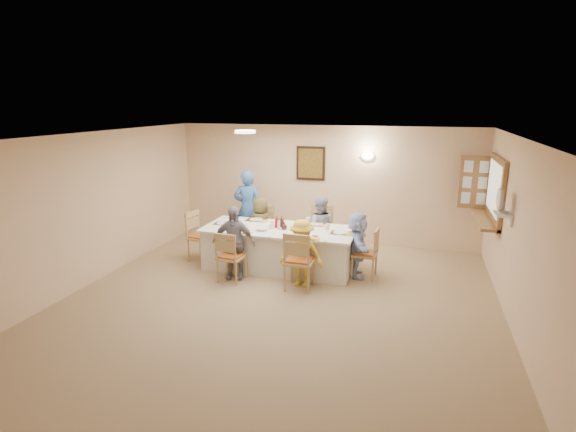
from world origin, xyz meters
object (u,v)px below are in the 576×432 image
(dining_table, at_px, (279,248))
(chair_front_right, at_px, (300,260))
(chair_front_left, at_px, (231,256))
(diner_back_right, at_px, (320,228))
(diner_back_left, at_px, (261,226))
(diner_right_end, at_px, (357,245))
(serving_hatch, at_px, (496,190))
(chair_right_end, at_px, (365,253))
(diner_front_right, at_px, (302,253))
(diner_front_left, at_px, (234,243))
(desk_fan, at_px, (502,204))
(chair_back_right, at_px, (321,232))
(caregiver, at_px, (248,208))
(chair_back_left, at_px, (263,229))
(chair_left_end, at_px, (202,236))
(condiment_ketchup, at_px, (277,222))

(dining_table, xyz_separation_m, chair_front_right, (0.60, -0.80, 0.11))
(chair_front_left, xyz_separation_m, diner_back_right, (1.20, 1.48, 0.18))
(chair_front_left, bearing_deg, diner_back_left, -85.20)
(chair_front_right, xyz_separation_m, diner_right_end, (0.82, 0.80, 0.08))
(serving_hatch, bearing_deg, chair_right_end, -158.94)
(chair_front_right, height_order, diner_front_right, diner_front_right)
(dining_table, distance_m, diner_back_right, 0.94)
(serving_hatch, distance_m, diner_front_left, 4.57)
(diner_front_left, bearing_deg, diner_back_right, 42.99)
(serving_hatch, height_order, chair_front_left, serving_hatch)
(dining_table, bearing_deg, desk_fan, -8.82)
(serving_hatch, distance_m, diner_back_left, 4.34)
(diner_front_right, xyz_separation_m, diner_right_end, (0.82, 0.68, 0.01))
(desk_fan, bearing_deg, serving_hatch, 85.34)
(chair_back_right, xyz_separation_m, chair_front_right, (-0.00, -1.60, -0.01))
(chair_back_right, distance_m, caregiver, 1.71)
(diner_front_left, bearing_deg, chair_back_left, 84.42)
(serving_hatch, relative_size, chair_front_right, 1.52)
(diner_back_left, distance_m, diner_front_right, 1.81)
(chair_front_right, distance_m, diner_back_left, 1.91)
(chair_front_right, height_order, chair_left_end, chair_front_right)
(desk_fan, height_order, diner_back_left, desk_fan)
(chair_back_right, height_order, condiment_ketchup, chair_back_right)
(chair_front_right, xyz_separation_m, diner_front_left, (-1.20, 0.12, 0.15))
(dining_table, relative_size, diner_front_right, 2.41)
(chair_back_left, height_order, diner_front_left, diner_front_left)
(diner_front_left, bearing_deg, condiment_ketchup, 46.55)
(desk_fan, relative_size, caregiver, 0.19)
(serving_hatch, height_order, condiment_ketchup, serving_hatch)
(diner_front_left, distance_m, condiment_ketchup, 0.92)
(serving_hatch, bearing_deg, chair_front_left, -159.27)
(chair_left_end, relative_size, diner_back_left, 0.83)
(chair_right_end, distance_m, diner_front_left, 2.26)
(chair_back_right, distance_m, diner_front_left, 1.91)
(dining_table, bearing_deg, chair_right_end, 0.00)
(diner_front_left, bearing_deg, diner_right_end, 13.02)
(chair_right_end, height_order, diner_back_left, diner_back_left)
(diner_front_left, xyz_separation_m, condiment_ketchup, (0.55, 0.71, 0.23))
(diner_front_left, height_order, caregiver, caregiver)
(diner_front_right, bearing_deg, chair_front_left, -171.18)
(desk_fan, height_order, chair_back_right, desk_fan)
(dining_table, xyz_separation_m, diner_front_right, (0.60, -0.68, 0.19))
(chair_right_end, bearing_deg, diner_front_left, -68.56)
(chair_front_left, xyz_separation_m, diner_back_left, (0.00, 1.48, 0.14))
(diner_back_left, height_order, diner_back_right, diner_back_right)
(chair_back_left, relative_size, diner_front_right, 0.83)
(diner_back_left, height_order, diner_front_left, diner_front_left)
(chair_back_right, bearing_deg, chair_front_right, -97.27)
(diner_back_left, bearing_deg, desk_fan, 172.24)
(dining_table, height_order, chair_left_end, chair_left_end)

